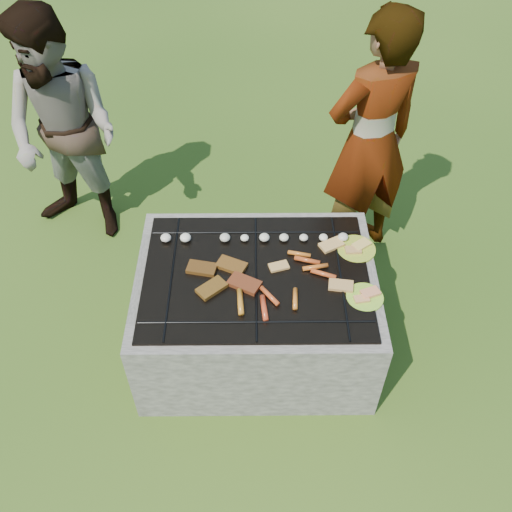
{
  "coord_description": "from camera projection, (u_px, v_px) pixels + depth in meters",
  "views": [
    {
      "loc": [
        -0.01,
        -2.04,
        2.88
      ],
      "look_at": [
        0.0,
        0.05,
        0.7
      ],
      "focal_mm": 40.0,
      "sensor_mm": 36.0,
      "label": 1
    }
  ],
  "objects": [
    {
      "name": "plate_far",
      "position": [
        356.0,
        249.0,
        3.18
      ],
      "size": [
        0.27,
        0.27,
        0.03
      ],
      "color": "yellow",
      "rests_on": "fire_pit"
    },
    {
      "name": "bystander",
      "position": [
        65.0,
        134.0,
        3.62
      ],
      "size": [
        0.95,
        0.85,
        1.6
      ],
      "primitive_type": "imported",
      "rotation": [
        0.0,
        0.0,
        -0.38
      ],
      "color": "#A89B8C",
      "rests_on": "ground"
    },
    {
      "name": "lawn",
      "position": [
        256.0,
        341.0,
        3.49
      ],
      "size": [
        60.0,
        60.0,
        0.0
      ],
      "primitive_type": "plane",
      "color": "#224310",
      "rests_on": "ground"
    },
    {
      "name": "mushrooms",
      "position": [
        252.0,
        237.0,
        3.21
      ],
      "size": [
        1.06,
        0.06,
        0.04
      ],
      "color": "silver",
      "rests_on": "fire_pit"
    },
    {
      "name": "plate_near",
      "position": [
        365.0,
        297.0,
        2.94
      ],
      "size": [
        0.22,
        0.22,
        0.03
      ],
      "color": "#E3F83B",
      "rests_on": "fire_pit"
    },
    {
      "name": "pork_slabs",
      "position": [
        224.0,
        276.0,
        3.02
      ],
      "size": [
        0.41,
        0.32,
        0.02
      ],
      "color": "brown",
      "rests_on": "fire_pit"
    },
    {
      "name": "fire_pit",
      "position": [
        256.0,
        312.0,
        3.28
      ],
      "size": [
        1.3,
        1.0,
        0.62
      ],
      "color": "#AAA197",
      "rests_on": "ground"
    },
    {
      "name": "cook",
      "position": [
        370.0,
        142.0,
        3.48
      ],
      "size": [
        0.73,
        0.61,
        1.69
      ],
      "primitive_type": "imported",
      "rotation": [
        0.0,
        0.0,
        3.54
      ],
      "color": "gray",
      "rests_on": "ground"
    },
    {
      "name": "bread_on_grate",
      "position": [
        324.0,
        264.0,
        3.08
      ],
      "size": [
        0.45,
        0.41,
        0.02
      ],
      "color": "tan",
      "rests_on": "fire_pit"
    },
    {
      "name": "sausages",
      "position": [
        286.0,
        285.0,
        2.97
      ],
      "size": [
        0.53,
        0.48,
        0.03
      ],
      "color": "orange",
      "rests_on": "fire_pit"
    }
  ]
}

